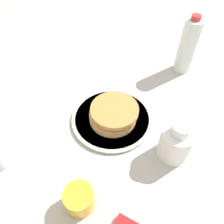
% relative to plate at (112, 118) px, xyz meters
% --- Properties ---
extents(ground_plane, '(4.00, 4.00, 0.00)m').
position_rel_plate_xyz_m(ground_plane, '(-0.02, 0.01, -0.01)').
color(ground_plane, '#BCB7AD').
extents(plate, '(0.28, 0.28, 0.01)m').
position_rel_plate_xyz_m(plate, '(0.00, 0.00, 0.00)').
color(plate, silver).
rests_on(plate, ground_plane).
extents(pancake_stack, '(0.17, 0.17, 0.06)m').
position_rel_plate_xyz_m(pancake_stack, '(0.01, 0.00, 0.03)').
color(pancake_stack, '#D5B477').
rests_on(pancake_stack, plate).
extents(juice_glass, '(0.08, 0.08, 0.07)m').
position_rel_plate_xyz_m(juice_glass, '(0.28, -0.11, 0.03)').
color(juice_glass, yellow).
rests_on(juice_glass, ground_plane).
extents(cream_jug, '(0.09, 0.09, 0.14)m').
position_rel_plate_xyz_m(cream_jug, '(0.15, 0.17, 0.05)').
color(cream_jug, white).
rests_on(cream_jug, ground_plane).
extents(water_bottle_mid, '(0.07, 0.07, 0.24)m').
position_rel_plate_xyz_m(water_bottle_mid, '(-0.25, 0.32, 0.11)').
color(water_bottle_mid, silver).
rests_on(water_bottle_mid, ground_plane).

